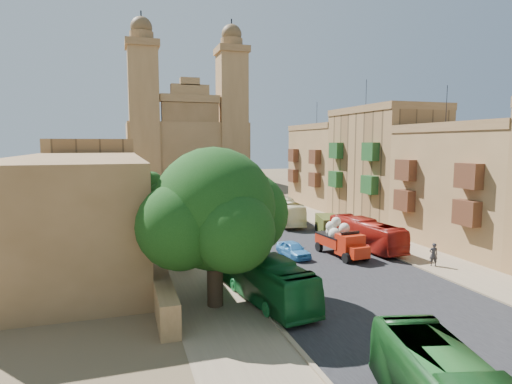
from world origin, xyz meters
TOP-DOWN VIEW (x-y plane):
  - ground at (0.00, 0.00)m, footprint 260.00×260.00m
  - road_surface at (0.00, 30.00)m, footprint 14.00×140.00m
  - sidewalk_east at (9.50, 30.00)m, footprint 5.00×140.00m
  - sidewalk_west at (-9.50, 30.00)m, footprint 5.00×140.00m
  - kerb_east at (7.00, 30.00)m, footprint 0.25×140.00m
  - kerb_west at (-7.00, 30.00)m, footprint 0.25×140.00m
  - townhouse_b at (15.95, 11.00)m, footprint 9.00×14.00m
  - townhouse_c at (15.95, 25.00)m, footprint 9.00×14.00m
  - townhouse_d at (15.95, 39.00)m, footprint 9.00×14.00m
  - west_wall at (-12.50, 20.00)m, footprint 1.00×40.00m
  - west_building_low at (-18.00, 18.00)m, footprint 10.00×28.00m
  - west_building_mid at (-18.00, 44.00)m, footprint 10.00×22.00m
  - church at (-0.00, 78.61)m, footprint 28.00×22.50m
  - ficus_tree at (-9.42, 4.01)m, footprint 9.30×8.56m
  - street_tree_a at (-10.00, 12.00)m, footprint 3.06×3.06m
  - street_tree_b at (-10.00, 24.00)m, footprint 3.01×3.01m
  - street_tree_c at (-10.00, 36.00)m, footprint 2.85×2.85m
  - street_tree_d at (-10.00, 48.00)m, footprint 3.35×3.35m
  - red_truck at (3.03, 11.69)m, footprint 2.65×5.66m
  - olive_pickup at (6.07, 20.00)m, footprint 3.05×4.88m
  - bus_green_north at (-6.50, 4.27)m, footprint 3.79×10.23m
  - bus_red_east at (6.50, 13.55)m, footprint 2.75×9.53m
  - bus_cream_east at (4.00, 27.26)m, footprint 3.76×10.57m
  - car_blue_a at (-1.00, 12.54)m, footprint 2.05×4.07m
  - car_white_a at (-2.04, 29.09)m, footprint 2.31×3.56m
  - car_cream at (3.12, 29.84)m, footprint 2.90×4.53m
  - car_dkblue at (-4.82, 44.41)m, footprint 3.00×4.38m
  - car_white_b at (3.49, 38.46)m, footprint 2.40×4.09m
  - car_blue_b at (-1.84, 60.73)m, footprint 1.79×4.39m
  - pedestrian_a at (8.39, 6.88)m, footprint 0.76×0.62m
  - pedestrian_c at (7.67, 14.09)m, footprint 0.42×0.89m

SIDE VIEW (x-z plane):
  - ground at x=0.00m, z-range 0.00..0.00m
  - road_surface at x=0.00m, z-range 0.00..0.01m
  - sidewalk_east at x=9.50m, z-range 0.00..0.01m
  - sidewalk_west at x=-9.50m, z-range 0.00..0.01m
  - kerb_east at x=7.00m, z-range 0.00..0.12m
  - kerb_west at x=-7.00m, z-range 0.00..0.12m
  - car_white_a at x=-2.04m, z-range 0.00..1.11m
  - car_cream at x=3.12m, z-range 0.00..1.16m
  - car_dkblue at x=-4.82m, z-range 0.00..1.18m
  - car_white_b at x=3.49m, z-range 0.00..1.31m
  - car_blue_a at x=-1.00m, z-range 0.00..1.33m
  - car_blue_b at x=-1.84m, z-range 0.00..1.41m
  - pedestrian_c at x=7.67m, z-range 0.00..1.48m
  - west_wall at x=-12.50m, z-range 0.00..1.80m
  - pedestrian_a at x=8.39m, z-range 0.00..1.82m
  - olive_pickup at x=6.07m, z-range -0.02..1.85m
  - bus_red_east at x=6.50m, z-range 0.00..2.62m
  - bus_green_north at x=-6.50m, z-range 0.00..2.78m
  - red_truck at x=3.03m, z-range -0.19..3.01m
  - bus_cream_east at x=4.00m, z-range 0.00..2.88m
  - street_tree_c at x=-10.00m, z-range 0.73..5.12m
  - street_tree_b at x=-10.00m, z-range 0.78..5.41m
  - street_tree_a at x=-10.00m, z-range 0.79..5.49m
  - street_tree_d at x=-10.00m, z-range 0.87..6.03m
  - west_building_low at x=-18.00m, z-range 0.00..8.40m
  - west_building_mid at x=-18.00m, z-range 0.00..10.00m
  - ficus_tree at x=-9.42m, z-range 0.85..10.15m
  - townhouse_b at x=15.95m, z-range -1.79..13.11m
  - townhouse_d at x=15.95m, z-range -1.79..14.11m
  - townhouse_c at x=15.95m, z-range -1.79..15.61m
  - church at x=0.00m, z-range -8.63..27.67m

